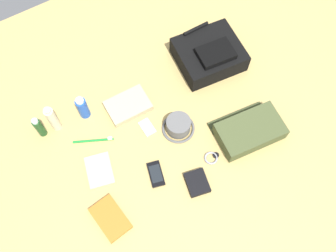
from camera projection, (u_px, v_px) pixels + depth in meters
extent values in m
cube|color=tan|center=(168.00, 131.00, 1.76)|extent=(2.64, 2.02, 0.02)
cube|color=black|center=(209.00, 55.00, 1.86)|extent=(0.34, 0.30, 0.10)
cube|color=black|center=(216.00, 53.00, 1.79)|extent=(0.18, 0.14, 0.03)
cylinder|color=black|center=(196.00, 28.00, 1.85)|extent=(0.14, 0.02, 0.02)
cube|color=#47512D|center=(250.00, 131.00, 1.71)|extent=(0.31, 0.21, 0.07)
cube|color=#394124|center=(237.00, 118.00, 1.77)|extent=(0.29, 0.09, 0.01)
cylinder|color=#606060|center=(178.00, 125.00, 1.72)|extent=(0.11, 0.11, 0.07)
torus|color=#606060|center=(178.00, 128.00, 1.75)|extent=(0.15, 0.15, 0.01)
cylinder|color=#19471E|center=(40.00, 128.00, 1.69)|extent=(0.04, 0.04, 0.12)
cylinder|color=silver|center=(35.00, 121.00, 1.63)|extent=(0.03, 0.03, 0.01)
cylinder|color=beige|center=(53.00, 119.00, 1.68)|extent=(0.04, 0.04, 0.16)
cylinder|color=beige|center=(47.00, 111.00, 1.61)|extent=(0.03, 0.03, 0.01)
cylinder|color=blue|center=(83.00, 108.00, 1.73)|extent=(0.05, 0.05, 0.13)
cylinder|color=silver|center=(80.00, 101.00, 1.66)|extent=(0.04, 0.04, 0.01)
cube|color=orange|center=(110.00, 218.00, 1.57)|extent=(0.13, 0.19, 0.02)
cube|color=white|center=(110.00, 218.00, 1.57)|extent=(0.12, 0.18, 0.01)
cube|color=black|center=(156.00, 174.00, 1.65)|extent=(0.09, 0.13, 0.01)
cube|color=black|center=(156.00, 174.00, 1.65)|extent=(0.07, 0.09, 0.00)
cube|color=#B7B7BC|center=(147.00, 127.00, 1.75)|extent=(0.05, 0.09, 0.01)
cylinder|color=silver|center=(149.00, 129.00, 1.74)|extent=(0.03, 0.03, 0.00)
torus|color=#99999E|center=(211.00, 158.00, 1.69)|extent=(0.06, 0.06, 0.01)
cylinder|color=black|center=(216.00, 155.00, 1.69)|extent=(0.03, 0.03, 0.01)
cylinder|color=#198C33|center=(93.00, 141.00, 1.72)|extent=(0.17, 0.09, 0.01)
cube|color=white|center=(110.00, 138.00, 1.71)|extent=(0.02, 0.02, 0.01)
cube|color=black|center=(197.00, 183.00, 1.63)|extent=(0.11, 0.13, 0.02)
cube|color=beige|center=(99.00, 170.00, 1.66)|extent=(0.14, 0.17, 0.02)
cube|color=#C6B289|center=(128.00, 106.00, 1.78)|extent=(0.20, 0.14, 0.04)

